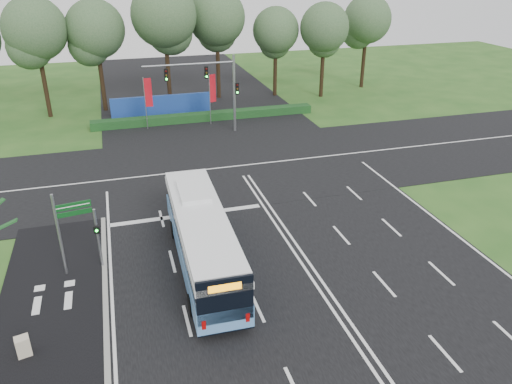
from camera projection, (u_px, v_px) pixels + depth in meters
ground at (288, 244)px, 28.43m from camera, size 120.00×120.00×0.00m
road_main at (288, 244)px, 28.42m from camera, size 20.00×120.00×0.04m
road_cross at (237, 166)px, 38.82m from camera, size 120.00×14.00×0.05m
bike_path at (51, 317)px, 22.66m from camera, size 5.00×18.00×0.06m
kerb_strip at (106, 307)px, 23.25m from camera, size 0.25×18.00×0.12m
city_bus at (202, 238)px, 25.69m from camera, size 2.75×11.89×3.40m
pedestrian_signal at (98, 237)px, 25.53m from camera, size 0.30×0.42×3.41m
street_sign at (65, 225)px, 24.66m from camera, size 1.77×0.36×4.58m
utility_cabinet at (23, 347)px, 20.31m from camera, size 0.65×0.58×0.93m
banner_flag_left at (147, 96)px, 45.76m from camera, size 0.73×0.08×4.94m
banner_flag_mid at (212, 92)px, 47.25m from camera, size 0.69×0.31×4.92m
traffic_light_gantry at (214, 83)px, 44.25m from camera, size 8.41×0.28×7.00m
hedge at (206, 117)px, 49.50m from camera, size 22.00×1.20×0.80m
blue_hoarding at (162, 106)px, 50.35m from camera, size 10.00×0.30×2.20m
eucalyptus_row at (184, 24)px, 51.84m from camera, size 47.85×8.56×12.78m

